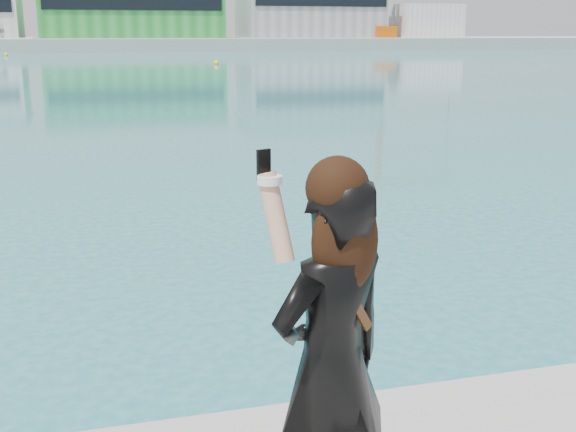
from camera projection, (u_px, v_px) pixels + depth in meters
name	position (u px, v px, depth m)	size (l,w,h in m)	color
far_quay	(85.00, 44.00, 124.70)	(320.00, 40.00, 2.00)	#9E9E99
warehouse_green	(131.00, 6.00, 123.32)	(30.60, 16.36, 10.50)	#228932
warehouse_grey_right	(310.00, 2.00, 131.34)	(25.50, 15.35, 12.50)	gray
ancillary_shed	(424.00, 21.00, 135.98)	(12.00, 10.00, 6.00)	silver
flagpole_right	(220.00, 10.00, 120.62)	(1.28, 0.16, 8.00)	silver
buoy_near	(216.00, 64.00, 69.09)	(0.50, 0.50, 0.50)	#FFFC0D
buoy_far	(7.00, 56.00, 93.51)	(0.50, 0.50, 0.50)	#FFFC0D
woman	(332.00, 355.00, 3.08)	(0.73, 0.61, 1.79)	black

